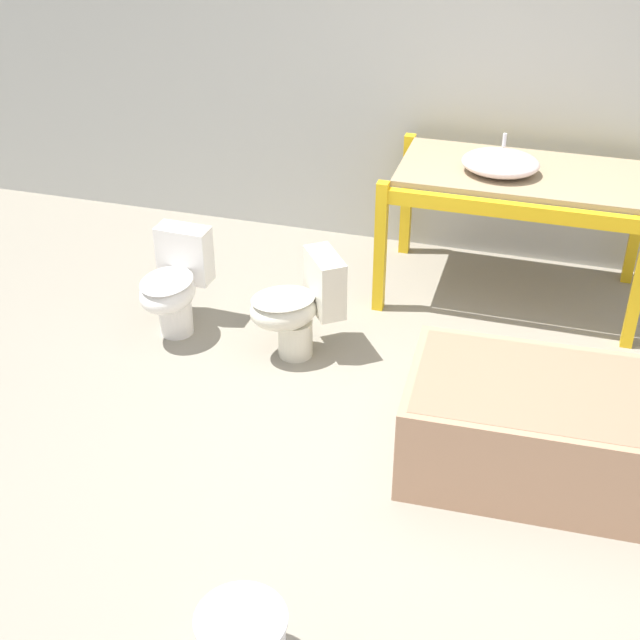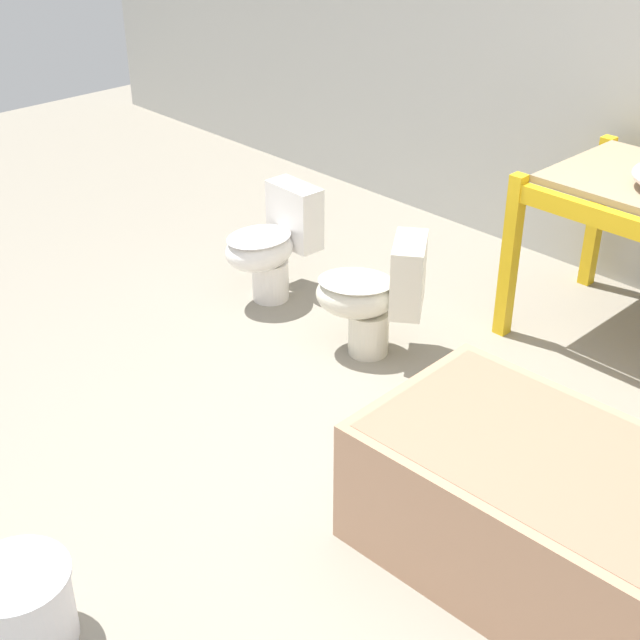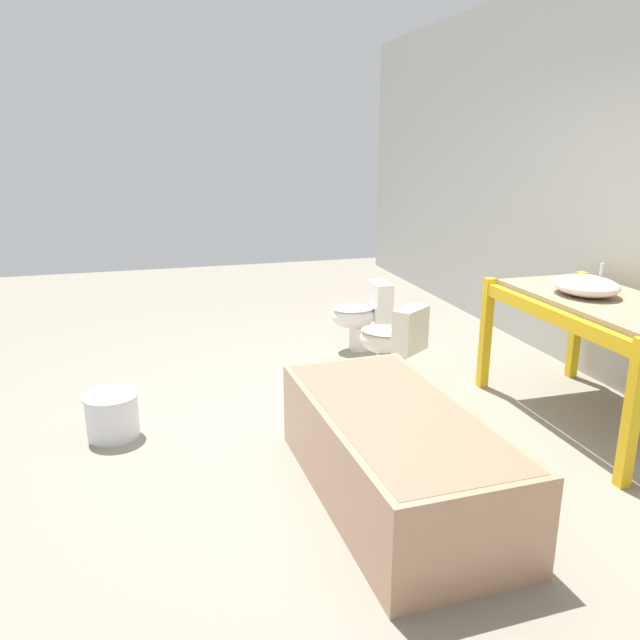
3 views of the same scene
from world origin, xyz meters
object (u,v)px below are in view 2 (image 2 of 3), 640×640
Objects in this scene: bathtub_main at (597,533)px; toilet_far at (373,295)px; toilet_near at (272,244)px; bucket_white at (21,606)px.

toilet_far is (-1.63, 0.65, 0.04)m from bathtub_main.
bathtub_main is 2.51m from toilet_near.
bathtub_main is 4.80× the size of bucket_white.
toilet_near is 1.77× the size of bucket_white.
bucket_white is (0.45, -2.14, -0.18)m from toilet_far.
bathtub_main is at bearing -13.34° from toilet_near.
bucket_white is (-1.18, -1.49, -0.14)m from bathtub_main.
toilet_near and toilet_far have the same top height.
toilet_far is 2.19m from bucket_white.
toilet_far is at bearing 101.89° from bucket_white.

